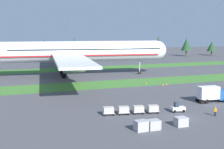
{
  "coord_description": "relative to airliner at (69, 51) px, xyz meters",
  "views": [
    {
      "loc": [
        -31.25,
        -48.41,
        16.11
      ],
      "look_at": [
        -2.22,
        31.26,
        4.0
      ],
      "focal_mm": 51.22,
      "sensor_mm": 36.0,
      "label": 1
    }
  ],
  "objects": [
    {
      "name": "ground_plane",
      "position": [
        7.78,
        -58.48,
        -8.56
      ],
      "size": [
        400.0,
        400.0,
        0.0
      ],
      "primitive_type": "plane",
      "color": "#47474C"
    },
    {
      "name": "grass_strip_near",
      "position": [
        7.78,
        -19.38,
        -8.55
      ],
      "size": [
        320.0,
        13.09,
        0.01
      ],
      "primitive_type": "cube",
      "color": "#3D752D",
      "rests_on": "ground"
    },
    {
      "name": "grass_strip_far",
      "position": [
        7.78,
        18.8,
        -8.55
      ],
      "size": [
        320.0,
        13.09,
        0.01
      ],
      "primitive_type": "cube",
      "color": "#3D752D",
      "rests_on": "ground"
    },
    {
      "name": "airliner",
      "position": [
        0.0,
        0.0,
        0.0
      ],
      "size": [
        69.53,
        85.81,
        23.87
      ],
      "rotation": [
        0.0,
        0.0,
        -1.7
      ],
      "color": "silver",
      "rests_on": "ground"
    },
    {
      "name": "baggage_tug",
      "position": [
        9.46,
        -54.15,
        -7.74
      ],
      "size": [
        2.79,
        1.75,
        1.97
      ],
      "rotation": [
        0.0,
        0.0,
        -1.75
      ],
      "color": "silver",
      "rests_on": "ground"
    },
    {
      "name": "cargo_dolly_lead",
      "position": [
        4.52,
        -53.23,
        -7.64
      ],
      "size": [
        2.44,
        1.88,
        1.55
      ],
      "rotation": [
        0.0,
        0.0,
        -1.75
      ],
      "color": "#A3A3A8",
      "rests_on": "ground"
    },
    {
      "name": "cargo_dolly_second",
      "position": [
        1.67,
        -52.7,
        -7.64
      ],
      "size": [
        2.44,
        1.88,
        1.55
      ],
      "rotation": [
        0.0,
        0.0,
        -1.75
      ],
      "color": "#A3A3A8",
      "rests_on": "ground"
    },
    {
      "name": "cargo_dolly_third",
      "position": [
        -1.19,
        -52.17,
        -7.64
      ],
      "size": [
        2.44,
        1.88,
        1.55
      ],
      "rotation": [
        0.0,
        0.0,
        -1.75
      ],
      "color": "#A3A3A8",
      "rests_on": "ground"
    },
    {
      "name": "cargo_dolly_fourth",
      "position": [
        -4.04,
        -51.63,
        -7.64
      ],
      "size": [
        2.44,
        1.88,
        1.55
      ],
      "rotation": [
        0.0,
        0.0,
        -1.75
      ],
      "color": "#A3A3A8",
      "rests_on": "ground"
    },
    {
      "name": "catering_truck",
      "position": [
        21.14,
        -49.25,
        -6.6
      ],
      "size": [
        7.13,
        2.91,
        3.58
      ],
      "rotation": [
        0.0,
        0.0,
        -1.66
      ],
      "color": "#1E4C8E",
      "rests_on": "ground"
    },
    {
      "name": "ground_crew_marshaller",
      "position": [
        14.46,
        -59.09,
        -7.61
      ],
      "size": [
        0.56,
        0.36,
        1.74
      ],
      "rotation": [
        0.0,
        0.0,
        0.01
      ],
      "color": "black",
      "rests_on": "ground"
    },
    {
      "name": "uld_container_0",
      "position": [
        -2.29,
        -62.33,
        -7.71
      ],
      "size": [
        2.1,
        1.72,
        1.7
      ],
      "primitive_type": "cube",
      "rotation": [
        0.0,
        0.0,
        0.06
      ],
      "color": "#A3A3A8",
      "rests_on": "ground"
    },
    {
      "name": "uld_container_1",
      "position": [
        5.07,
        -62.31,
        -7.79
      ],
      "size": [
        2.01,
        1.62,
        1.53
      ],
      "primitive_type": "cube",
      "rotation": [
        0.0,
        0.0,
        -0.01
      ],
      "color": "#A3A3A8",
      "rests_on": "ground"
    },
    {
      "name": "uld_container_2",
      "position": [
        -0.08,
        -62.32,
        -7.77
      ],
      "size": [
        2.02,
        1.63,
        1.58
      ],
      "primitive_type": "cube",
      "rotation": [
        0.0,
        0.0,
        0.01
      ],
      "color": "#A3A3A8",
      "rests_on": "ground"
    },
    {
      "name": "taxiway_marker_0",
      "position": [
        18.2,
        -22.27,
        -8.31
      ],
      "size": [
        0.44,
        0.44,
        0.5
      ],
      "primitive_type": "cone",
      "color": "orange",
      "rests_on": "ground"
    },
    {
      "name": "taxiway_marker_1",
      "position": [
        21.07,
        -27.32,
        -8.23
      ],
      "size": [
        0.44,
        0.44,
        0.66
      ],
      "primitive_type": "cone",
      "color": "orange",
      "rests_on": "ground"
    },
    {
      "name": "taxiway_marker_2",
      "position": [
        -13.45,
        -26.76,
        -8.31
      ],
      "size": [
        0.44,
        0.44,
        0.5
      ],
      "primitive_type": "cone",
      "color": "orange",
      "rests_on": "ground"
    },
    {
      "name": "taxiway_marker_3",
      "position": [
        22.72,
        -26.51,
        -8.27
      ],
      "size": [
        0.44,
        0.44,
        0.57
      ],
      "primitive_type": "cone",
      "color": "orange",
      "rests_on": "ground"
    },
    {
      "name": "distant_tree_line",
      "position": [
        14.99,
        57.05,
        -1.92
      ],
      "size": [
        188.48,
        11.14,
        12.16
      ],
      "color": "#4C3823",
      "rests_on": "ground"
    }
  ]
}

